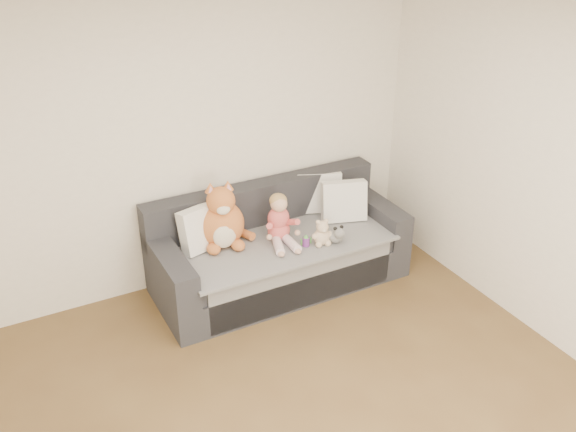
# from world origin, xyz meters

# --- Properties ---
(room_shell) EXTENTS (5.00, 5.00, 5.00)m
(room_shell) POSITION_xyz_m (0.00, 0.42, 1.30)
(room_shell) COLOR brown
(room_shell) RESTS_ON ground
(sofa) EXTENTS (2.20, 0.94, 0.85)m
(sofa) POSITION_xyz_m (0.76, 2.06, 0.31)
(sofa) COLOR #28292D
(sofa) RESTS_ON ground
(cushion_left) EXTENTS (0.44, 0.29, 0.39)m
(cushion_left) POSITION_xyz_m (0.11, 2.17, 0.66)
(cushion_left) COLOR white
(cushion_left) RESTS_ON sofa
(cushion_right_back) EXTENTS (0.45, 0.33, 0.39)m
(cushion_right_back) POSITION_xyz_m (1.31, 2.30, 0.66)
(cushion_right_back) COLOR white
(cushion_right_back) RESTS_ON sofa
(cushion_right_front) EXTENTS (0.44, 0.30, 0.38)m
(cushion_right_front) POSITION_xyz_m (1.42, 2.04, 0.66)
(cushion_right_front) COLOR white
(cushion_right_front) RESTS_ON sofa
(toddler) EXTENTS (0.30, 0.44, 0.43)m
(toddler) POSITION_xyz_m (0.73, 1.98, 0.65)
(toddler) COLOR #BE5243
(toddler) RESTS_ON sofa
(plush_cat) EXTENTS (0.47, 0.41, 0.60)m
(plush_cat) POSITION_xyz_m (0.27, 2.14, 0.69)
(plush_cat) COLOR #B45F28
(plush_cat) RESTS_ON sofa
(teddy_bear) EXTENTS (0.19, 0.14, 0.24)m
(teddy_bear) POSITION_xyz_m (1.01, 1.75, 0.57)
(teddy_bear) COLOR #C9A98B
(teddy_bear) RESTS_ON sofa
(plush_cow) EXTENTS (0.15, 0.23, 0.19)m
(plush_cow) POSITION_xyz_m (1.13, 1.73, 0.55)
(plush_cow) COLOR white
(plush_cow) RESTS_ON sofa
(sippy_cup) EXTENTS (0.10, 0.07, 0.11)m
(sippy_cup) POSITION_xyz_m (0.88, 1.78, 0.53)
(sippy_cup) COLOR #79338C
(sippy_cup) RESTS_ON sofa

